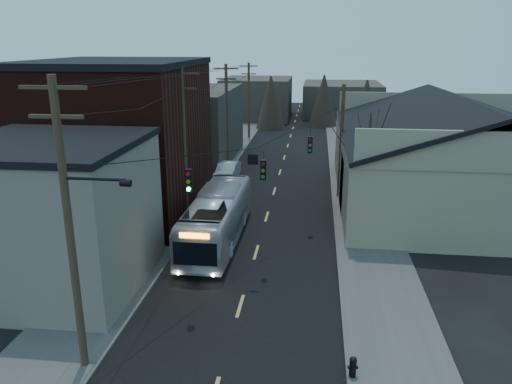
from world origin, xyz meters
TOP-DOWN VIEW (x-y plane):
  - road_surface at (0.00, 30.00)m, footprint 9.00×110.00m
  - sidewalk_left at (-6.50, 30.00)m, footprint 4.00×110.00m
  - sidewalk_right at (6.50, 30.00)m, footprint 4.00×110.00m
  - building_clapboard at (-9.00, 9.00)m, footprint 8.00×8.00m
  - building_brick at (-10.00, 20.00)m, footprint 10.00×12.00m
  - building_left_far at (-9.50, 36.00)m, footprint 9.00×14.00m
  - warehouse at (13.00, 25.00)m, footprint 16.16×20.60m
  - building_far_left at (-6.00, 65.00)m, footprint 10.00×12.00m
  - building_far_right at (7.00, 70.00)m, footprint 12.00×14.00m
  - bare_tree at (6.50, 20.00)m, footprint 0.40×0.40m
  - utility_lines at (-3.11, 24.14)m, footprint 11.24×45.28m
  - bus at (-2.48, 15.29)m, footprint 2.58×10.84m
  - parked_car at (-4.30, 28.96)m, footprint 1.73×4.60m
  - fire_hydrant at (4.70, 3.48)m, footprint 0.37×0.27m

SIDE VIEW (x-z plane):
  - road_surface at x=0.00m, z-range 0.00..0.02m
  - sidewalk_left at x=-6.50m, z-range 0.00..0.12m
  - sidewalk_right at x=6.50m, z-range 0.00..0.12m
  - fire_hydrant at x=4.70m, z-range 0.15..0.93m
  - parked_car at x=-4.30m, z-range 0.00..1.50m
  - bus at x=-2.48m, z-range 0.00..3.02m
  - building_far_right at x=7.00m, z-range 0.00..5.00m
  - warehouse at x=13.00m, z-range -1.17..6.56m
  - building_far_left at x=-6.00m, z-range 0.00..6.00m
  - building_clapboard at x=-9.00m, z-range 0.00..7.00m
  - building_left_far at x=-9.50m, z-range 0.00..7.00m
  - bare_tree at x=6.50m, z-range 0.00..7.20m
  - utility_lines at x=-3.11m, z-range -0.30..10.20m
  - building_brick at x=-10.00m, z-range 0.00..10.00m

